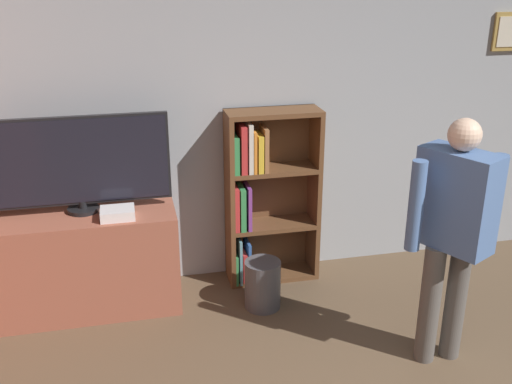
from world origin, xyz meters
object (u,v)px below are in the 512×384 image
at_px(television, 78,163).
at_px(waste_bin, 263,284).
at_px(bookshelf, 264,195).
at_px(person, 453,224).
at_px(game_console, 118,213).

distance_m(television, waste_bin, 1.58).
bearing_deg(waste_bin, bookshelf, 75.94).
relative_size(television, bookshelf, 0.91).
relative_size(person, waste_bin, 4.31).
relative_size(bookshelf, waste_bin, 3.74).
bearing_deg(television, game_console, -35.88).
distance_m(person, waste_bin, 1.50).
bearing_deg(person, waste_bin, -158.69).
height_order(television, bookshelf, television).
relative_size(game_console, waste_bin, 0.63).
relative_size(television, game_console, 5.39).
xyz_separation_m(television, bookshelf, (1.35, 0.12, -0.40)).
bearing_deg(bookshelf, person, -56.14).
bearing_deg(person, bookshelf, -173.87).
distance_m(game_console, person, 2.21).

